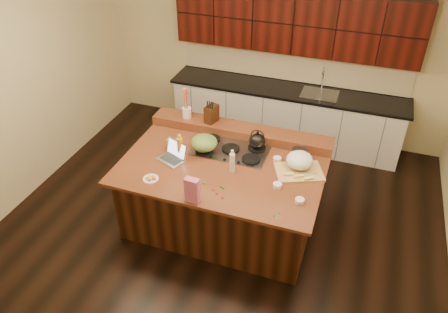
% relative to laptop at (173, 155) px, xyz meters
% --- Properties ---
extents(room, '(5.52, 5.02, 2.72)m').
position_rel_laptop_xyz_m(room, '(0.60, 0.09, 0.37)').
color(room, black).
rests_on(room, ground).
extents(island, '(2.40, 1.60, 0.92)m').
position_rel_laptop_xyz_m(island, '(0.60, 0.09, -0.51)').
color(island, black).
rests_on(island, ground).
extents(back_ledge, '(2.40, 0.30, 0.12)m').
position_rel_laptop_xyz_m(back_ledge, '(0.60, 0.79, 0.00)').
color(back_ledge, black).
rests_on(back_ledge, island).
extents(cooktop, '(0.92, 0.52, 0.05)m').
position_rel_laptop_xyz_m(cooktop, '(0.60, 0.39, -0.04)').
color(cooktop, gray).
rests_on(cooktop, island).
extents(back_counter, '(3.70, 0.66, 2.40)m').
position_rel_laptop_xyz_m(back_counter, '(0.90, 2.31, 0.00)').
color(back_counter, silver).
rests_on(back_counter, ground).
extents(kettle, '(0.22, 0.22, 0.18)m').
position_rel_laptop_xyz_m(kettle, '(0.90, 0.52, 0.08)').
color(kettle, black).
rests_on(kettle, cooktop).
extents(green_bowl, '(0.34, 0.34, 0.18)m').
position_rel_laptop_xyz_m(green_bowl, '(0.30, 0.26, 0.08)').
color(green_bowl, '#4D6E2C').
rests_on(green_bowl, cooktop).
extents(laptop, '(0.38, 0.35, 0.22)m').
position_rel_laptop_xyz_m(laptop, '(0.00, 0.00, 0.00)').
color(laptop, '#B7B7BC').
rests_on(laptop, island).
extents(oil_bottle, '(0.08, 0.08, 0.27)m').
position_rel_laptop_xyz_m(oil_bottle, '(0.07, 0.06, 0.08)').
color(oil_bottle, orange).
rests_on(oil_bottle, island).
extents(vinegar_bottle, '(0.08, 0.08, 0.25)m').
position_rel_laptop_xyz_m(vinegar_bottle, '(0.75, -0.01, 0.07)').
color(vinegar_bottle, silver).
rests_on(vinegar_bottle, island).
extents(wooden_tray, '(0.64, 0.57, 0.22)m').
position_rel_laptop_xyz_m(wooden_tray, '(1.47, 0.28, 0.04)').
color(wooden_tray, tan).
rests_on(wooden_tray, island).
extents(ramekin_a, '(0.13, 0.13, 0.04)m').
position_rel_laptop_xyz_m(ramekin_a, '(1.59, -0.29, -0.04)').
color(ramekin_a, white).
rests_on(ramekin_a, island).
extents(ramekin_b, '(0.11, 0.11, 0.04)m').
position_rel_laptop_xyz_m(ramekin_b, '(1.31, -0.11, -0.04)').
color(ramekin_b, white).
rests_on(ramekin_b, island).
extents(ramekin_c, '(0.10, 0.10, 0.04)m').
position_rel_laptop_xyz_m(ramekin_c, '(1.19, 0.37, -0.04)').
color(ramekin_c, white).
rests_on(ramekin_c, island).
extents(strainer_bowl, '(0.29, 0.29, 0.09)m').
position_rel_laptop_xyz_m(strainer_bowl, '(1.44, 0.52, -0.01)').
color(strainer_bowl, '#996B3F').
rests_on(strainer_bowl, island).
extents(kitchen_timer, '(0.10, 0.10, 0.07)m').
position_rel_laptop_xyz_m(kitchen_timer, '(1.42, -0.57, -0.02)').
color(kitchen_timer, silver).
rests_on(kitchen_timer, island).
extents(pink_bag, '(0.16, 0.09, 0.29)m').
position_rel_laptop_xyz_m(pink_bag, '(0.52, -0.64, 0.09)').
color(pink_bag, '#C55D86').
rests_on(pink_bag, island).
extents(candy_plate, '(0.20, 0.20, 0.01)m').
position_rel_laptop_xyz_m(candy_plate, '(-0.08, -0.45, -0.05)').
color(candy_plate, white).
rests_on(candy_plate, island).
extents(package_box, '(0.12, 0.09, 0.14)m').
position_rel_laptop_xyz_m(package_box, '(-0.10, 0.18, 0.01)').
color(package_box, '#E1A44F').
rests_on(package_box, island).
extents(utensil_crock, '(0.14, 0.14, 0.14)m').
position_rel_laptop_xyz_m(utensil_crock, '(-0.16, 0.79, 0.13)').
color(utensil_crock, white).
rests_on(utensil_crock, back_ledge).
extents(knife_block, '(0.17, 0.21, 0.23)m').
position_rel_laptop_xyz_m(knife_block, '(0.20, 0.79, 0.18)').
color(knife_block, black).
rests_on(knife_block, back_ledge).
extents(gumdrop_0, '(0.02, 0.02, 0.02)m').
position_rel_laptop_xyz_m(gumdrop_0, '(0.72, -0.45, -0.05)').
color(gumdrop_0, red).
rests_on(gumdrop_0, island).
extents(gumdrop_1, '(0.02, 0.02, 0.02)m').
position_rel_laptop_xyz_m(gumdrop_1, '(0.52, -0.33, -0.05)').
color(gumdrop_1, '#198C26').
rests_on(gumdrop_1, island).
extents(gumdrop_2, '(0.02, 0.02, 0.02)m').
position_rel_laptop_xyz_m(gumdrop_2, '(0.80, -0.50, -0.05)').
color(gumdrop_2, red).
rests_on(gumdrop_2, island).
extents(gumdrop_3, '(0.02, 0.02, 0.02)m').
position_rel_laptop_xyz_m(gumdrop_3, '(0.76, -0.34, -0.05)').
color(gumdrop_3, '#198C26').
rests_on(gumdrop_3, island).
extents(gumdrop_4, '(0.02, 0.02, 0.02)m').
position_rel_laptop_xyz_m(gumdrop_4, '(0.72, -0.32, -0.05)').
color(gumdrop_4, red).
rests_on(gumdrop_4, island).
extents(gumdrop_5, '(0.02, 0.02, 0.02)m').
position_rel_laptop_xyz_m(gumdrop_5, '(0.45, -0.47, -0.05)').
color(gumdrop_5, '#198C26').
rests_on(gumdrop_5, island).
extents(gumdrop_6, '(0.02, 0.02, 0.02)m').
position_rel_laptop_xyz_m(gumdrop_6, '(0.67, -0.41, -0.05)').
color(gumdrop_6, red).
rests_on(gumdrop_6, island).
extents(gumdrop_7, '(0.02, 0.02, 0.02)m').
position_rel_laptop_xyz_m(gumdrop_7, '(0.73, -0.33, -0.05)').
color(gumdrop_7, '#198C26').
rests_on(gumdrop_7, island).
extents(gumdrop_8, '(0.02, 0.02, 0.02)m').
position_rel_laptop_xyz_m(gumdrop_8, '(0.37, -0.48, -0.05)').
color(gumdrop_8, red).
rests_on(gumdrop_8, island).
extents(gumdrop_9, '(0.02, 0.02, 0.02)m').
position_rel_laptop_xyz_m(gumdrop_9, '(0.36, -0.34, -0.05)').
color(gumdrop_9, '#198C26').
rests_on(gumdrop_9, island).
extents(gumdrop_10, '(0.02, 0.02, 0.02)m').
position_rel_laptop_xyz_m(gumdrop_10, '(0.36, -0.30, -0.05)').
color(gumdrop_10, red).
rests_on(gumdrop_10, island).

